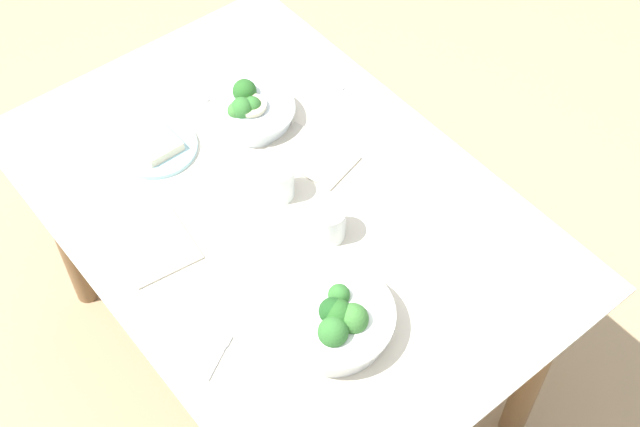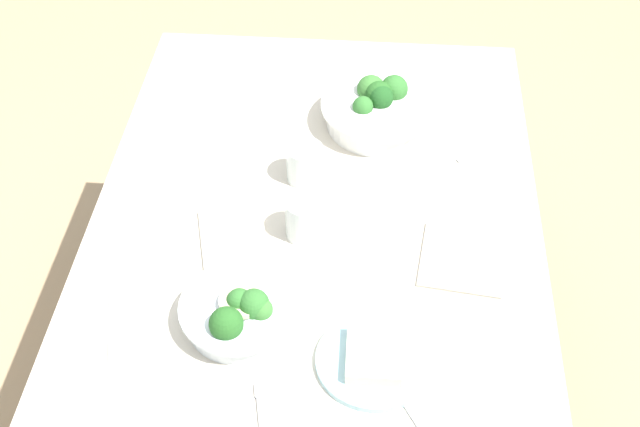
{
  "view_description": "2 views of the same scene",
  "coord_description": "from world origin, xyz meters",
  "views": [
    {
      "loc": [
        -1.06,
        0.74,
        2.32
      ],
      "look_at": [
        -0.09,
        -0.05,
        0.76
      ],
      "focal_mm": 48.32,
      "sensor_mm": 36.0,
      "label": 1
    },
    {
      "loc": [
        1.2,
        0.11,
        1.96
      ],
      "look_at": [
        -0.02,
        0.01,
        0.76
      ],
      "focal_mm": 47.0,
      "sensor_mm": 36.0,
      "label": 2
    }
  ],
  "objects": [
    {
      "name": "water_glass_center",
      "position": [
        0.03,
        -0.02,
        0.78
      ],
      "size": [
        0.08,
        0.08,
        0.09
      ],
      "primitive_type": "cylinder",
      "color": "silver",
      "rests_on": "dining_table"
    },
    {
      "name": "ground_plane",
      "position": [
        0.0,
        0.0,
        0.0
      ],
      "size": [
        6.0,
        6.0,
        0.0
      ],
      "primitive_type": "plane",
      "color": "tan"
    },
    {
      "name": "dining_table",
      "position": [
        0.0,
        0.0,
        0.63
      ],
      "size": [
        1.38,
        0.93,
        0.74
      ],
      "color": "beige",
      "rests_on": "ground_plane"
    },
    {
      "name": "fork_by_far_bowl",
      "position": [
        0.44,
        -0.06,
        0.74
      ],
      "size": [
        0.11,
        0.03,
        0.0
      ],
      "rotation": [
        0.0,
        0.0,
        3.35
      ],
      "color": "#B7B7BC",
      "rests_on": "dining_table"
    },
    {
      "name": "table_knife_right",
      "position": [
        0.3,
        -0.35,
        0.74
      ],
      "size": [
        0.2,
        0.06,
        0.0
      ],
      "primitive_type": "cube",
      "rotation": [
        0.0,
        0.0,
        0.24
      ],
      "color": "#B7B7BC",
      "rests_on": "dining_table"
    },
    {
      "name": "water_glass_side",
      "position": [
        -0.14,
        -0.03,
        0.78
      ],
      "size": [
        0.08,
        0.08,
        0.08
      ],
      "primitive_type": "cylinder",
      "color": "silver",
      "rests_on": "dining_table"
    },
    {
      "name": "fork_by_near_bowl",
      "position": [
        -0.25,
        0.34,
        0.74
      ],
      "size": [
        0.06,
        0.1,
        0.0
      ],
      "rotation": [
        0.0,
        0.0,
        5.23
      ],
      "color": "#B7B7BC",
      "rests_on": "dining_table"
    },
    {
      "name": "napkin_folded_lower",
      "position": [
        0.07,
        0.3,
        0.74
      ],
      "size": [
        0.19,
        0.18,
        0.01
      ],
      "primitive_type": "cube",
      "rotation": [
        0.0,
        0.0,
        -0.12
      ],
      "color": "#B1A997",
      "rests_on": "dining_table"
    },
    {
      "name": "broccoli_bowl_near",
      "position": [
        0.27,
        -0.11,
        0.77
      ],
      "size": [
        0.21,
        0.21,
        0.09
      ],
      "color": "white",
      "rests_on": "dining_table"
    },
    {
      "name": "bread_side_plate",
      "position": [
        0.33,
        0.13,
        0.75
      ],
      "size": [
        0.2,
        0.2,
        0.04
      ],
      "color": "#99C6D1",
      "rests_on": "dining_table"
    },
    {
      "name": "napkin_folded_upper",
      "position": [
        0.07,
        -0.16,
        0.74
      ],
      "size": [
        0.23,
        0.18,
        0.01
      ],
      "primitive_type": "cube",
      "rotation": [
        0.0,
        0.0,
        0.25
      ],
      "color": "#B1A997",
      "rests_on": "dining_table"
    },
    {
      "name": "broccoli_bowl_far",
      "position": [
        -0.35,
        0.12,
        0.78
      ],
      "size": [
        0.27,
        0.27,
        0.11
      ],
      "color": "white",
      "rests_on": "dining_table"
    }
  ]
}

